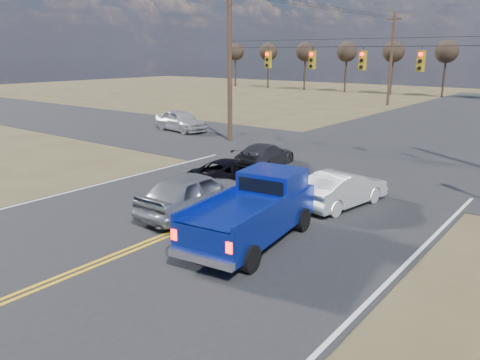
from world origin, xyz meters
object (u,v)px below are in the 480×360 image
Objects in this scene: cross_car_west at (181,121)px; silver_suv at (194,193)px; black_suv at (233,172)px; white_car_queue at (342,189)px; dgrey_car_queue at (265,155)px; pickup_truck at (254,211)px.

silver_suv is at bearing -124.61° from cross_car_west.
black_suv is 0.94× the size of cross_car_west.
white_car_queue reaches higher than black_suv.
cross_car_west is (-12.52, 9.30, 0.18)m from black_suv.
silver_suv is 1.06× the size of black_suv.
white_car_queue is at bearing 144.30° from dgrey_car_queue.
cross_car_west reaches higher than dgrey_car_queue.
pickup_truck reaches higher than white_car_queue.
dgrey_car_queue is (-0.96, 3.80, -0.00)m from black_suv.
white_car_queue is at bearing 75.77° from pickup_truck.
dgrey_car_queue is at bearing -106.46° from cross_car_west.
black_suv is (-4.45, 4.49, -0.37)m from pickup_truck.
cross_car_west is at bearing -45.95° from silver_suv.
white_car_queue is (5.03, 0.40, 0.07)m from black_suv.
dgrey_car_queue is (-5.42, 8.30, -0.37)m from pickup_truck.
silver_suv is at bearing 99.78° from dgrey_car_queue.
silver_suv is 1.00× the size of cross_car_west.
pickup_truck is at bearing 93.20° from white_car_queue.
cross_car_west is (-16.98, 13.79, -0.19)m from pickup_truck.
pickup_truck is 1.27× the size of black_suv.
black_suv is at bearing 127.28° from pickup_truck.
pickup_truck is 6.34m from black_suv.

